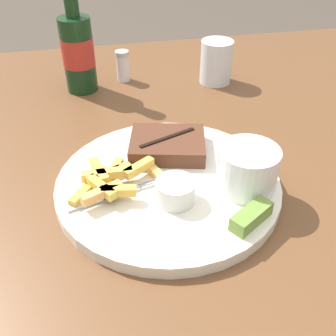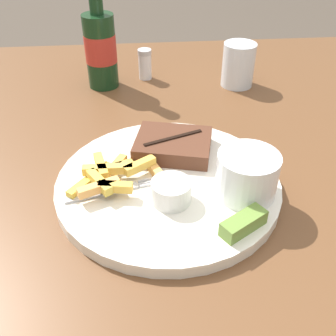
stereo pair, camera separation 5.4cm
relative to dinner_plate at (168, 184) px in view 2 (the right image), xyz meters
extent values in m
cube|color=brown|center=(0.00, 0.00, -0.03)|extent=(1.28, 1.23, 0.04)
cylinder|color=brown|center=(0.58, 0.56, -0.40)|extent=(0.06, 0.06, 0.69)
cylinder|color=silver|center=(0.00, 0.00, 0.00)|extent=(0.32, 0.32, 0.01)
cylinder|color=white|center=(0.00, 0.00, 0.01)|extent=(0.32, 0.32, 0.00)
cube|color=#512D1E|center=(0.01, 0.07, 0.02)|extent=(0.13, 0.11, 0.02)
cube|color=black|center=(0.01, 0.07, 0.03)|extent=(0.09, 0.04, 0.00)
cube|color=gold|center=(-0.04, 0.01, 0.03)|extent=(0.05, 0.04, 0.01)
cube|color=#EFA858|center=(-0.09, -0.03, 0.03)|extent=(0.06, 0.03, 0.01)
cube|color=#ECB743|center=(-0.09, 0.02, 0.03)|extent=(0.02, 0.05, 0.01)
cube|color=gold|center=(-0.09, -0.02, 0.03)|extent=(0.04, 0.05, 0.01)
cube|color=#ECA848|center=(-0.08, 0.02, 0.02)|extent=(0.04, 0.06, 0.01)
cube|color=#EDAA57|center=(-0.02, 0.03, 0.02)|extent=(0.04, 0.08, 0.01)
cube|color=gold|center=(-0.07, -0.03, 0.03)|extent=(0.05, 0.02, 0.01)
cube|color=gold|center=(-0.07, 0.03, 0.02)|extent=(0.05, 0.03, 0.01)
cube|color=gold|center=(-0.11, 0.00, 0.02)|extent=(0.06, 0.07, 0.01)
cube|color=#EAB94B|center=(-0.08, 0.01, 0.03)|extent=(0.07, 0.01, 0.01)
cylinder|color=white|center=(0.10, -0.04, 0.04)|extent=(0.08, 0.08, 0.06)
cylinder|color=beige|center=(0.10, -0.04, 0.06)|extent=(0.08, 0.08, 0.01)
cylinder|color=silver|center=(0.00, -0.04, 0.02)|extent=(0.05, 0.05, 0.03)
cylinder|color=#C67A4C|center=(0.00, -0.04, 0.04)|extent=(0.05, 0.05, 0.01)
cube|color=olive|center=(0.08, -0.11, 0.02)|extent=(0.06, 0.05, 0.02)
cube|color=#B7B7BC|center=(-0.09, -0.02, 0.01)|extent=(0.10, 0.04, 0.00)
cube|color=#B7B7BC|center=(-0.02, -0.01, 0.01)|extent=(0.03, 0.01, 0.00)
cube|color=#B7B7BC|center=(-0.03, -0.01, 0.01)|extent=(0.03, 0.01, 0.00)
cube|color=#B7B7BC|center=(-0.03, 0.00, 0.01)|extent=(0.03, 0.01, 0.00)
cylinder|color=#143319|center=(-0.10, 0.36, 0.06)|extent=(0.06, 0.06, 0.15)
cylinder|color=#B22D23|center=(-0.10, 0.36, 0.07)|extent=(0.06, 0.06, 0.06)
cylinder|color=silver|center=(0.18, 0.34, 0.04)|extent=(0.07, 0.07, 0.09)
cylinder|color=white|center=(-0.02, 0.39, 0.02)|extent=(0.03, 0.03, 0.05)
cylinder|color=#B7B7BC|center=(-0.02, 0.39, 0.05)|extent=(0.03, 0.03, 0.01)
camera|label=1|loc=(-0.09, -0.42, 0.35)|focal=42.00mm
camera|label=2|loc=(-0.04, -0.43, 0.35)|focal=42.00mm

